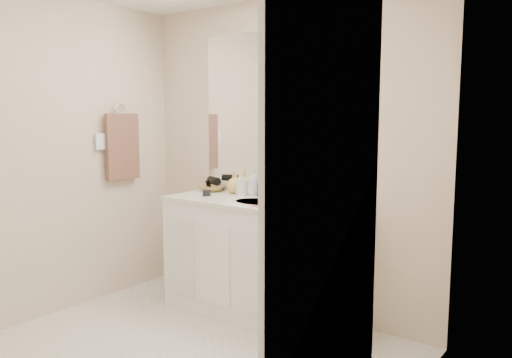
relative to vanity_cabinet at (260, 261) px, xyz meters
The scene contains 27 objects.
wall_back 0.82m from the vanity_cabinet, 90.00° to the left, with size 2.60×0.02×2.40m, color beige.
wall_left 1.83m from the vanity_cabinet, 141.75° to the right, with size 0.02×2.60×2.40m, color beige.
wall_right 1.83m from the vanity_cabinet, 38.25° to the right, with size 0.02×2.60×2.40m, color beige.
vanity_cabinet is the anchor object (origin of this frame).
countertop 0.44m from the vanity_cabinet, ahead, with size 1.52×0.57×0.03m, color white.
backsplash 0.56m from the vanity_cabinet, 90.00° to the left, with size 1.52×0.03×0.08m, color white.
sink_basin 0.44m from the vanity_cabinet, 90.00° to the right, with size 0.37×0.37×0.02m, color beige.
faucet 0.53m from the vanity_cabinet, 90.00° to the left, with size 0.02×0.02×0.11m, color silver.
mirror 1.17m from the vanity_cabinet, 90.00° to the left, with size 1.48×0.01×1.20m, color white.
blue_mug 0.55m from the vanity_cabinet, 122.51° to the left, with size 0.07×0.07×0.10m, color navy.
tan_cup 0.54m from the vanity_cabinet, 16.76° to the left, with size 0.06×0.06×0.08m, color tan.
toothbrush 0.65m from the vanity_cabinet, 16.03° to the left, with size 0.01×0.01×0.22m, color #FF4379.
mouthwash_bottle 0.65m from the vanity_cabinet, ahead, with size 0.07×0.07×0.17m, color #0D96A0.
soap_dish 0.62m from the vanity_cabinet, 14.78° to the right, with size 0.10×0.08×0.01m, color silver.
green_soap 0.63m from the vanity_cabinet, 14.78° to the right, with size 0.07×0.05×0.02m, color #A2BF2E.
orange_comb 0.51m from the vanity_cabinet, 53.53° to the right, with size 0.13×0.03×0.01m, color #DB5917.
dark_jar 0.68m from the vanity_cabinet, behind, with size 0.06×0.06×0.04m, color black.
extra_white_bottle 0.60m from the vanity_cabinet, 157.12° to the left, with size 0.05×0.05×0.15m, color white.
soap_bottle_white 0.64m from the vanity_cabinet, 137.78° to the left, with size 0.08×0.08×0.21m, color white.
soap_bottle_cream 0.65m from the vanity_cabinet, 150.89° to the left, with size 0.08×0.08×0.17m, color #F4EBC7.
soap_bottle_yellow 0.70m from the vanity_cabinet, 153.87° to the left, with size 0.13×0.13×0.17m, color #E6B959.
wicker_basket 0.80m from the vanity_cabinet, 165.67° to the left, with size 0.21×0.21×0.05m, color olive.
hair_dryer 0.82m from the vanity_cabinet, 165.21° to the left, with size 0.07×0.07×0.14m, color black.
towel_ring 1.71m from the vanity_cabinet, 168.86° to the right, with size 0.11×0.11×0.01m, color silver.
hand_towel 1.52m from the vanity_cabinet, 168.69° to the right, with size 0.04×0.32×0.55m, color #4E3329.
switch_plate 1.61m from the vanity_cabinet, 160.52° to the right, with size 0.01×0.09×0.13m, color white.
door 1.94m from the vanity_cabinet, 45.81° to the right, with size 0.02×0.82×2.00m, color white.
Camera 1 is at (2.16, -1.89, 1.50)m, focal length 35.00 mm.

